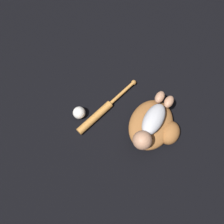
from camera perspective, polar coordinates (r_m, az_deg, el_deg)
ground_plane at (r=1.37m, az=11.74°, el=-2.88°), size 6.00×6.00×0.00m
baseball_glove at (r=1.31m, az=10.90°, el=-3.53°), size 0.39×0.36×0.11m
baby_figure at (r=1.21m, az=10.23°, el=-2.96°), size 0.38×0.20×0.10m
baseball_bat at (r=1.35m, az=-2.95°, el=-0.04°), size 0.49×0.05×0.05m
baseball at (r=1.34m, az=-8.58°, el=-0.18°), size 0.08×0.08×0.08m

